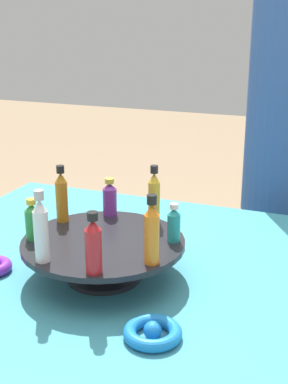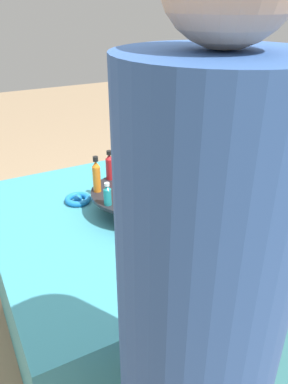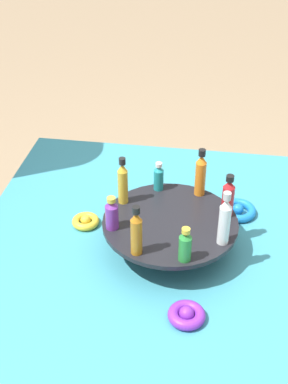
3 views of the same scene
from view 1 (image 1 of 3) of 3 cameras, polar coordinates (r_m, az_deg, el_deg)
name	(u,v)px [view 1 (image 1 of 3)]	position (r m, az deg, el deg)	size (l,w,h in m)	color
display_stand	(103,250)	(1.17, -4.35, -6.22)	(0.35, 0.35, 0.09)	black
bottle_red	(93,245)	(1.00, -5.42, -5.67)	(0.03, 0.03, 0.12)	#B21E23
bottle_orange	(152,232)	(1.03, 0.83, -4.33)	(0.03, 0.03, 0.14)	orange
bottle_teal	(174,224)	(1.14, 3.20, -3.44)	(0.03, 0.03, 0.09)	teal
bottle_gold	(154,197)	(1.23, 1.08, -0.50)	(0.03, 0.03, 0.14)	gold
bottle_purple	(110,198)	(1.28, -3.67, -0.67)	(0.03, 0.03, 0.09)	#702D93
bottle_amber	(62,196)	(1.25, -8.78, -0.42)	(0.03, 0.03, 0.14)	#AD6B19
bottle_green	(32,221)	(1.17, -11.83, -3.02)	(0.03, 0.03, 0.09)	#288438
bottle_clear	(41,229)	(1.05, -10.93, -3.93)	(0.03, 0.03, 0.15)	silver
ribbon_bow_blue	(153,332)	(0.99, 0.92, -14.74)	(0.11, 0.11, 0.03)	blue
ribbon_bow_gold	(168,236)	(1.38, 2.59, -4.69)	(0.08, 0.08, 0.03)	gold
person_figure	(284,171)	(1.81, 14.74, 2.22)	(0.27, 0.27, 1.57)	#282D42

